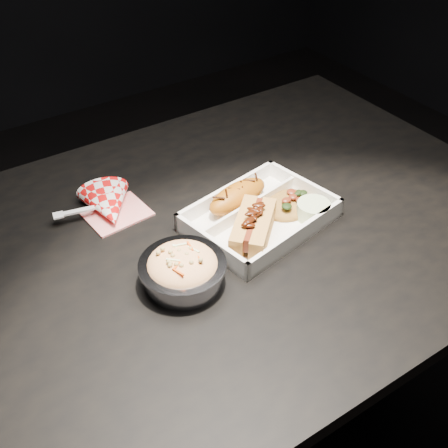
{
  "coord_description": "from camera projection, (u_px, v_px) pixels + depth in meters",
  "views": [
    {
      "loc": [
        -0.4,
        -0.65,
        1.39
      ],
      "look_at": [
        -0.01,
        -0.06,
        0.81
      ],
      "focal_mm": 45.0,
      "sensor_mm": 36.0,
      "label": 1
    }
  ],
  "objects": [
    {
      "name": "dining_table",
      "position": [
        210.0,
        269.0,
        1.05
      ],
      "size": [
        1.2,
        0.8,
        0.75
      ],
      "color": "black",
      "rests_on": "ground"
    },
    {
      "name": "food_tray",
      "position": [
        259.0,
        218.0,
        1.01
      ],
      "size": [
        0.28,
        0.22,
        0.04
      ],
      "rotation": [
        0.0,
        0.0,
        0.18
      ],
      "color": "white",
      "rests_on": "dining_table"
    },
    {
      "name": "fried_pastry",
      "position": [
        238.0,
        196.0,
        1.03
      ],
      "size": [
        0.14,
        0.08,
        0.05
      ],
      "primitive_type": "ellipsoid",
      "rotation": [
        0.0,
        0.0,
        0.18
      ],
      "color": "#AC5D11",
      "rests_on": "food_tray"
    },
    {
      "name": "hotdog",
      "position": [
        253.0,
        226.0,
        0.96
      ],
      "size": [
        0.14,
        0.13,
        0.06
      ],
      "rotation": [
        0.0,
        0.0,
        0.75
      ],
      "color": "#C88F44",
      "rests_on": "food_tray"
    },
    {
      "name": "fried_rice_mound",
      "position": [
        288.0,
        200.0,
        1.03
      ],
      "size": [
        0.12,
        0.1,
        0.03
      ],
      "primitive_type": "ellipsoid",
      "rotation": [
        0.0,
        0.0,
        0.18
      ],
      "color": "#A67330",
      "rests_on": "food_tray"
    },
    {
      "name": "cupcake_liner",
      "position": [
        313.0,
        210.0,
        1.01
      ],
      "size": [
        0.06,
        0.06,
        0.03
      ],
      "primitive_type": "cylinder",
      "color": "beige",
      "rests_on": "food_tray"
    },
    {
      "name": "foil_coleslaw_cup",
      "position": [
        183.0,
        269.0,
        0.88
      ],
      "size": [
        0.14,
        0.14,
        0.07
      ],
      "color": "silver",
      "rests_on": "dining_table"
    },
    {
      "name": "napkin_fork",
      "position": [
        109.0,
        206.0,
        1.03
      ],
      "size": [
        0.17,
        0.13,
        0.1
      ],
      "rotation": [
        0.0,
        0.0,
        -0.22
      ],
      "color": "red",
      "rests_on": "dining_table"
    }
  ]
}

